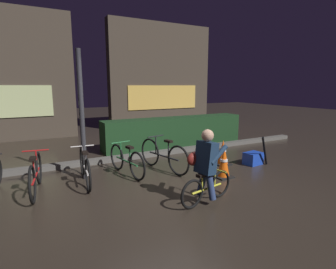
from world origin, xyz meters
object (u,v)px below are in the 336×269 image
Objects in this scene: parked_bike_center_left at (85,167)px; traffic_cone_far at (223,153)px; traffic_cone_near at (224,163)px; cyclist at (205,166)px; street_post at (82,116)px; closed_umbrella at (265,151)px; parked_bike_left_mid at (36,175)px; parked_bike_center_right at (126,161)px; parked_bike_right_mid at (163,155)px; blue_crate at (253,158)px.

parked_bike_center_left reaches higher than traffic_cone_far.
parked_bike_center_left is 3.28m from traffic_cone_far.
cyclist reaches higher than traffic_cone_near.
closed_umbrella is at bearing -16.00° from street_post.
parked_bike_left_mid reaches higher than traffic_cone_near.
parked_bike_left_mid is 1.02× the size of parked_bike_center_left.
traffic_cone_near is at bearing -97.02° from parked_bike_left_mid.
traffic_cone_near is (1.78, -1.12, -0.00)m from parked_bike_center_right.
cyclist is 1.47× the size of closed_umbrella.
closed_umbrella is at bearing -97.94° from parked_bike_center_left.
parked_bike_center_left is 4.15m from closed_umbrella.
street_post reaches higher than traffic_cone_far.
parked_bike_right_mid is 1.32× the size of cyclist.
parked_bike_center_right is at bearing 170.77° from traffic_cone_far.
blue_crate is (3.05, -0.72, -0.17)m from parked_bike_center_right.
parked_bike_left_mid is 5.01m from closed_umbrella.
traffic_cone_near is (0.92, -1.03, -0.03)m from parked_bike_right_mid.
parked_bike_left_mid is 2.65m from parked_bike_right_mid.
parked_bike_center_left is 0.95× the size of parked_bike_right_mid.
traffic_cone_near is at bearing -151.40° from parked_bike_right_mid.
traffic_cone_near is at bearing -162.52° from blue_crate.
parked_bike_right_mid is at bearing 131.81° from traffic_cone_near.
street_post reaches higher than cyclist.
closed_umbrella is (2.30, -0.88, 0.03)m from parked_bike_right_mid.
street_post reaches higher than parked_bike_right_mid.
traffic_cone_far is (3.22, -0.56, -1.02)m from street_post.
closed_umbrella is (4.94, -0.80, 0.04)m from parked_bike_left_mid.
parked_bike_center_right is (0.90, 0.11, -0.01)m from parked_bike_center_left.
parked_bike_center_right is 2.40× the size of traffic_cone_far.
closed_umbrella reaches higher than traffic_cone_far.
traffic_cone_near is 1.41m from cyclist.
closed_umbrella is at bearing 6.21° from traffic_cone_near.
parked_bike_center_right reaches higher than traffic_cone_near.
traffic_cone_near is at bearing -128.40° from traffic_cone_far.
parked_bike_center_right is at bearing 147.73° from traffic_cone_near.
traffic_cone_near is 1.49× the size of blue_crate.
parked_bike_center_left is at bearing -78.04° from parked_bike_left_mid.
parked_bike_left_mid is 0.97× the size of parked_bike_right_mid.
cyclist is (0.68, -1.96, 0.31)m from parked_bike_center_right.
parked_bike_center_right is 3.30m from closed_umbrella.
traffic_cone_far is at bearing -9.90° from street_post.
street_post is 3.10m from traffic_cone_near.
traffic_cone_far is 2.32m from cyclist.
blue_crate is at bearing -88.57° from parked_bike_left_mid.
parked_bike_center_left is 2.87m from traffic_cone_near.
blue_crate is 2.71m from cyclist.
street_post is at bearing -5.41° from parked_bike_center_left.
parked_bike_center_left is 1.76m from parked_bike_right_mid.
parked_bike_center_left is (0.88, 0.06, -0.01)m from parked_bike_left_mid.
parked_bike_right_mid is (0.86, -0.10, 0.03)m from parked_bike_center_right.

